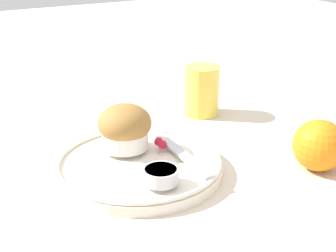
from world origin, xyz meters
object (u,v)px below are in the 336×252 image
(muffin, at_px, (122,128))
(butter_knife, at_px, (179,151))
(juice_glass, at_px, (202,91))
(orange_fruit, at_px, (319,145))

(muffin, xyz_separation_m, butter_knife, (0.05, 0.06, -0.03))
(muffin, distance_m, butter_knife, 0.08)
(butter_knife, bearing_deg, juice_glass, 140.72)
(juice_glass, bearing_deg, muffin, -64.23)
(muffin, height_order, butter_knife, muffin)
(butter_knife, height_order, orange_fruit, orange_fruit)
(orange_fruit, relative_size, juice_glass, 0.81)
(orange_fruit, height_order, juice_glass, juice_glass)
(orange_fruit, bearing_deg, muffin, -126.03)
(butter_knife, bearing_deg, orange_fruit, 60.29)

